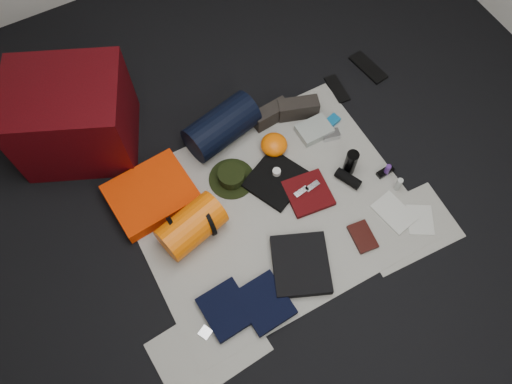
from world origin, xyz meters
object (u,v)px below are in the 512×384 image
sleeping_pad (151,194)px  stuff_sack (192,226)px  water_bottle (351,162)px  red_cabinet (73,117)px  paperback_book (363,237)px  navy_duffel (222,127)px  compact_camera (331,135)px

sleeping_pad → stuff_sack: size_ratio=1.29×
water_bottle → red_cabinet: bearing=144.1°
red_cabinet → paperback_book: size_ratio=3.61×
red_cabinet → sleeping_pad: size_ratio=1.36×
navy_duffel → compact_camera: size_ratio=4.29×
red_cabinet → sleeping_pad: red_cabinet is taller
sleeping_pad → navy_duffel: size_ratio=1.05×
sleeping_pad → paperback_book: bearing=-40.4°
sleeping_pad → water_bottle: size_ratio=2.55×
compact_camera → navy_duffel: bearing=165.3°
stuff_sack → paperback_book: 1.01m
sleeping_pad → paperback_book: sleeping_pad is taller
stuff_sack → sleeping_pad: bearing=109.8°
red_cabinet → stuff_sack: size_ratio=1.76×
red_cabinet → paperback_book: bearing=-25.7°
stuff_sack → water_bottle: bearing=-4.5°
stuff_sack → water_bottle: size_ratio=1.98×
navy_duffel → compact_camera: 0.71m
water_bottle → compact_camera: water_bottle is taller
water_bottle → navy_duffel: bearing=134.2°
navy_duffel → red_cabinet: bearing=140.9°
red_cabinet → navy_duffel: 0.90m
red_cabinet → compact_camera: red_cabinet is taller
compact_camera → paperback_book: (-0.21, -0.69, -0.01)m
stuff_sack → navy_duffel: bearing=48.5°
stuff_sack → compact_camera: 1.10m
red_cabinet → compact_camera: size_ratio=6.14×
navy_duffel → paperback_book: bearing=-80.9°
compact_camera → paperback_book: 0.72m
navy_duffel → water_bottle: navy_duffel is taller
compact_camera → paperback_book: compact_camera is taller
paperback_book → red_cabinet: bearing=137.3°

